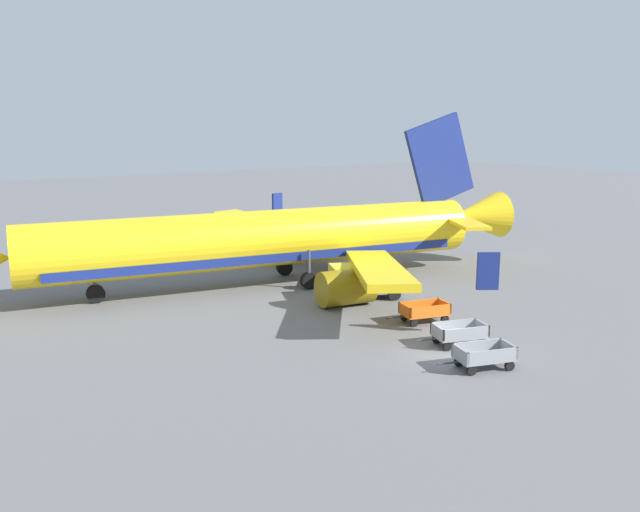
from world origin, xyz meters
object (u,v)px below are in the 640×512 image
(airplane, at_px, (275,239))
(baggage_cart_third_in_row, at_px, (424,311))
(service_truck_beside_carts, at_px, (353,281))
(baggage_cart_nearest, at_px, (484,355))
(baggage_cart_second_in_row, at_px, (459,333))

(airplane, bearing_deg, baggage_cart_third_in_row, -78.71)
(airplane, height_order, service_truck_beside_carts, airplane)
(airplane, relative_size, baggage_cart_third_in_row, 10.37)
(baggage_cart_third_in_row, distance_m, service_truck_beside_carts, 6.09)
(service_truck_beside_carts, bearing_deg, baggage_cart_nearest, -99.68)
(service_truck_beside_carts, bearing_deg, baggage_cart_third_in_row, -86.61)
(baggage_cart_second_in_row, distance_m, baggage_cart_third_in_row, 3.96)
(baggage_cart_nearest, xyz_separation_m, baggage_cart_second_in_row, (1.35, 2.85, 0.00))
(airplane, distance_m, baggage_cart_nearest, 18.76)
(airplane, relative_size, baggage_cart_nearest, 10.40)
(baggage_cart_second_in_row, bearing_deg, baggage_cart_third_in_row, 72.81)
(baggage_cart_nearest, xyz_separation_m, baggage_cart_third_in_row, (2.52, 6.63, 0.00))
(airplane, height_order, baggage_cart_nearest, airplane)
(baggage_cart_nearest, distance_m, baggage_cart_second_in_row, 3.16)
(baggage_cart_second_in_row, xyz_separation_m, service_truck_beside_carts, (0.81, 9.84, 0.50))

